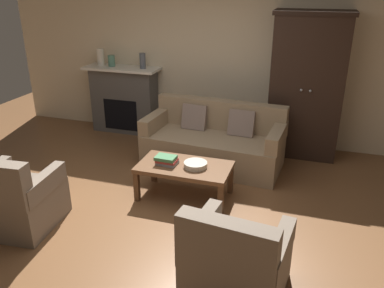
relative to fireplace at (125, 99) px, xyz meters
The scene contains 13 objects.
ground_plane 2.83m from the fireplace, 56.00° to the right, with size 9.60×9.60×0.00m, color brown.
back_wall 1.78m from the fireplace, ahead, with size 7.20×0.10×2.80m, color beige.
fireplace is the anchor object (origin of this frame).
armoire 2.99m from the fireplace, ahead, with size 1.06×0.57×2.07m.
couch 1.99m from the fireplace, 24.67° to the right, with size 1.97×0.98×0.86m.
coffee_table 2.52m from the fireplace, 47.35° to the right, with size 1.10×0.60×0.42m.
fruit_bowl 2.61m from the fireplace, 45.22° to the right, with size 0.28×0.28×0.06m, color beige.
book_stack 2.40m from the fireplace, 51.64° to the right, with size 0.26×0.19×0.10m.
mantel_vase_cream 0.79m from the fireplace, behind, with size 0.12×0.12×0.28m, color beige.
mantel_vase_jade 0.67m from the fireplace, behind, with size 0.11×0.11×0.18m, color slate.
mantel_vase_slate 0.77m from the fireplace, ahead, with size 0.10×0.10×0.25m, color #565B66.
armchair_near_left 3.00m from the fireplace, 85.93° to the right, with size 0.84×0.84×0.88m.
armchair_near_right 4.18m from the fireplace, 51.26° to the right, with size 0.85×0.85×0.88m.
Camera 1 is at (1.50, -3.51, 2.45)m, focal length 36.76 mm.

